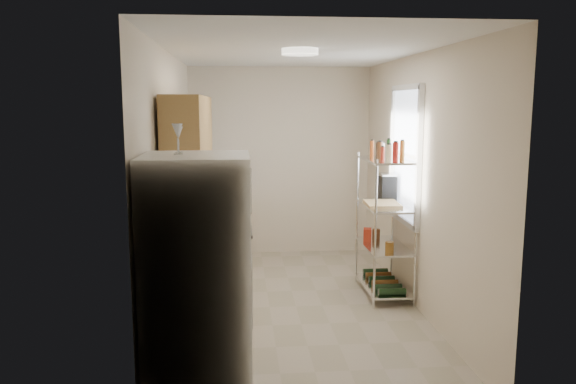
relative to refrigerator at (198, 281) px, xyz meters
name	(u,v)px	position (x,y,z in m)	size (l,w,h in m)	color
room	(296,183)	(0.87, 1.79, 0.42)	(2.52, 4.42, 2.62)	#AA9E8A
counter_run	(209,255)	(-0.05, 2.23, -0.43)	(0.63, 3.51, 0.90)	#A37F45
upper_cabinets	(190,133)	(-0.18, 1.89, 0.93)	(0.33, 2.20, 0.72)	#A37F45
range_hood	(202,166)	(-0.13, 2.69, 0.51)	(0.50, 0.60, 0.12)	#B7BABC
window	(405,155)	(2.10, 2.14, 0.67)	(0.06, 1.00, 1.46)	white
bakers_rack	(386,196)	(1.88, 2.09, 0.23)	(0.45, 0.90, 1.73)	silver
ceiling_dome	(300,52)	(0.87, 1.49, 1.69)	(0.34, 0.34, 0.06)	white
refrigerator	(198,281)	(0.00, 0.00, 0.00)	(0.72, 0.72, 1.76)	white
wine_glass_a	(179,140)	(-0.12, 0.16, 0.97)	(0.07, 0.07, 0.18)	silver
wine_glass_b	(178,139)	(-0.12, 0.03, 0.98)	(0.07, 0.07, 0.21)	silver
rice_cooker	(210,204)	(-0.03, 2.39, 0.12)	(0.24, 0.24, 0.19)	silver
frying_pan_large	(208,205)	(-0.07, 2.73, 0.04)	(0.25, 0.25, 0.04)	black
frying_pan_small	(213,204)	(-0.01, 2.77, 0.04)	(0.22, 0.22, 0.05)	black
cutting_board	(382,204)	(1.83, 2.06, 0.15)	(0.35, 0.45, 0.03)	tan
espresso_machine	(387,187)	(1.97, 2.41, 0.28)	(0.17, 0.26, 0.30)	black
storage_bag	(367,235)	(1.73, 2.29, -0.25)	(0.09, 0.12, 0.14)	#A82914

